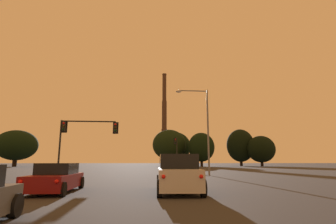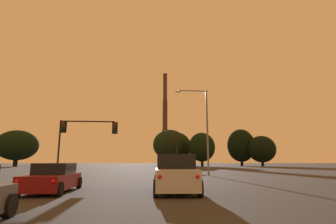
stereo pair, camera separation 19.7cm
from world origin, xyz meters
name	(u,v)px [view 1 (the left image)]	position (x,y,z in m)	size (l,w,h in m)	color
sedan_left_lane_second	(56,178)	(-3.23, 11.61, 0.67)	(2.10, 4.75, 1.43)	maroon
suv_right_lane_second	(178,174)	(2.88, 11.04, 0.90)	(2.30, 4.98, 1.86)	silver
traffic_light_far_right	(176,148)	(7.19, 48.17, 4.02)	(0.78, 0.50, 6.14)	black
traffic_light_overhead_left	(80,133)	(-5.50, 25.32, 4.43)	(6.04, 0.50, 5.76)	black
street_lamp	(203,122)	(7.78, 26.78, 5.97)	(3.78, 0.36, 9.79)	slate
smokestack	(164,127)	(14.26, 179.12, 25.17)	(6.25, 6.25, 64.41)	#3C2B22
treeline_center_right	(201,147)	(19.43, 82.16, 6.19)	(8.56, 7.71, 10.88)	black
treeline_far_right	(169,145)	(9.36, 86.75, 7.23)	(11.39, 10.25, 12.33)	black
treeline_far_left	(240,146)	(35.14, 89.15, 7.23)	(9.81, 8.83, 13.01)	black
treeline_left_mid	(175,147)	(11.89, 92.43, 6.90)	(11.46, 10.32, 12.19)	black
treeline_right_mid	(261,149)	(40.50, 84.24, 5.74)	(9.47, 8.53, 10.24)	black
treeline_center_left	(16,145)	(-38.60, 82.87, 6.55)	(12.67, 11.41, 11.21)	black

